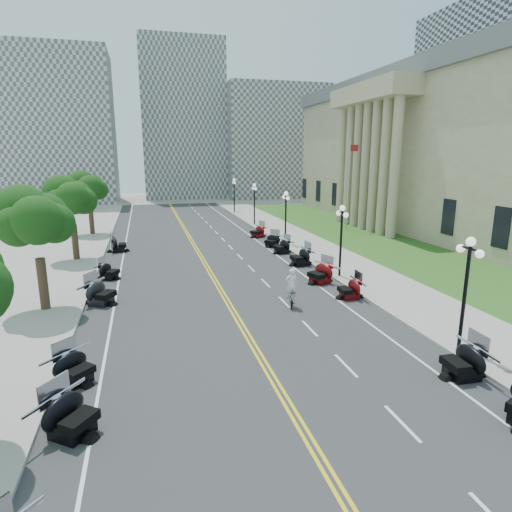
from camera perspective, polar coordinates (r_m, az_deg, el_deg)
ground at (r=24.43m, az=-3.40°, el=-6.82°), size 160.00×160.00×0.00m
road at (r=33.87m, az=-6.73°, el=-1.16°), size 16.00×90.00×0.01m
centerline_yellow_a at (r=33.86m, az=-6.93°, el=-1.16°), size 0.12×90.00×0.00m
centerline_yellow_b at (r=33.89m, az=-6.53°, el=-1.13°), size 0.12×90.00×0.00m
edge_line_north at (r=35.28m, az=3.62°, el=-0.50°), size 0.12×90.00×0.00m
edge_line_south at (r=33.64m, az=-17.59°, el=-1.78°), size 0.12×90.00×0.00m
lane_dash_3 at (r=15.44m, az=18.90°, el=-20.32°), size 0.12×2.00×0.00m
lane_dash_4 at (r=18.40m, az=11.89°, el=-14.08°), size 0.12×2.00×0.00m
lane_dash_5 at (r=21.70m, az=7.16°, el=-9.53°), size 0.12×2.00×0.00m
lane_dash_6 at (r=25.20m, az=3.79°, el=-6.16°), size 0.12×2.00×0.00m
lane_dash_7 at (r=28.83m, az=1.28°, el=-3.62°), size 0.12×2.00×0.00m
lane_dash_8 at (r=32.55m, az=-0.64°, el=-1.64°), size 0.12×2.00×0.00m
lane_dash_9 at (r=36.33m, az=-2.17°, el=-0.08°), size 0.12×2.00×0.00m
lane_dash_10 at (r=40.15m, az=-3.41°, el=1.19°), size 0.12×2.00×0.00m
lane_dash_11 at (r=44.00m, az=-4.43°, el=2.24°), size 0.12×2.00×0.00m
lane_dash_12 at (r=47.88m, az=-5.29°, el=3.12°), size 0.12×2.00×0.00m
lane_dash_13 at (r=51.78m, az=-6.02°, el=3.87°), size 0.12×2.00×0.00m
lane_dash_14 at (r=55.69m, az=-6.65°, el=4.51°), size 0.12×2.00×0.00m
lane_dash_15 at (r=59.61m, az=-7.20°, el=5.07°), size 0.12×2.00×0.00m
lane_dash_16 at (r=63.54m, az=-7.68°, el=5.55°), size 0.12×2.00×0.00m
lane_dash_17 at (r=67.48m, az=-8.11°, el=5.99°), size 0.12×2.00×0.00m
lane_dash_18 at (r=71.43m, az=-8.49°, el=6.37°), size 0.12×2.00×0.00m
lane_dash_19 at (r=75.38m, az=-8.83°, el=6.71°), size 0.12×2.00×0.00m
sidewalk_north at (r=36.73m, az=9.71°, el=-0.01°), size 5.00×90.00×0.15m
sidewalk_south at (r=34.12m, az=-24.48°, el=-2.05°), size 5.00×90.00×0.15m
lawn at (r=46.81m, az=13.53°, el=2.63°), size 9.00×60.00×0.10m
civic_building at (r=57.51m, az=25.26°, el=12.54°), size 26.00×51.00×17.80m
distant_block_a at (r=85.74m, az=-24.66°, el=15.17°), size 18.00×14.00×26.00m
distant_block_b at (r=91.16m, az=-9.76°, el=17.22°), size 16.00×12.00×30.00m
distant_block_c at (r=91.46m, az=2.21°, el=14.87°), size 20.00×14.00×22.00m
street_lamp_1 at (r=20.33m, az=26.06°, el=-4.64°), size 0.50×1.20×4.90m
street_lamp_2 at (r=30.10m, az=11.25°, el=1.93°), size 0.50×1.20×4.90m
street_lamp_3 at (r=41.07m, az=3.98°, el=5.12°), size 0.50×1.20×4.90m
street_lamp_4 at (r=52.49m, az=-0.22°, el=6.92°), size 0.50×1.20×4.90m
street_lamp_5 at (r=64.13m, az=-2.92°, el=8.05°), size 0.50×1.20×4.90m
flagpole at (r=49.96m, az=12.19°, el=9.07°), size 1.10×0.20×10.00m
tree_2 at (r=25.42m, az=-27.26°, el=3.58°), size 4.80×4.80×9.20m
tree_3 at (r=37.13m, az=-23.41°, el=6.56°), size 4.80×4.80×9.20m
tree_4 at (r=48.98m, az=-21.39°, el=8.10°), size 4.80×4.80×9.20m
motorcycle_n_3 at (r=18.67m, az=25.90°, el=-12.37°), size 2.15×2.15×1.44m
motorcycle_n_5 at (r=26.23m, az=12.38°, el=-4.16°), size 1.99×1.99×1.33m
motorcycle_n_6 at (r=29.00m, az=8.55°, el=-2.16°), size 2.70×2.70×1.49m
motorcycle_n_7 at (r=33.47m, az=5.97°, el=0.00°), size 2.32×2.32×1.50m
motorcycle_n_8 at (r=37.51m, az=3.47°, el=1.38°), size 2.36×2.36×1.36m
motorcycle_n_9 at (r=40.20m, az=2.14°, el=2.15°), size 2.61×2.61×1.29m
motorcycle_n_10 at (r=44.87m, az=0.21°, el=3.37°), size 2.49×2.49×1.37m
motorcycle_s_3 at (r=14.95m, az=-23.45°, el=-18.74°), size 2.88×2.88×1.44m
motorcycle_s_4 at (r=17.91m, az=-23.02°, el=-13.43°), size 2.63×2.63×1.30m
motorcycle_s_6 at (r=26.15m, az=-20.01°, el=-4.51°), size 2.96×2.96×1.52m
motorcycle_s_7 at (r=31.29m, az=-19.02°, el=-1.82°), size 2.44×2.44×1.27m
motorcycle_s_9 at (r=39.95m, az=-17.87°, el=1.56°), size 2.16×2.16×1.46m
bicycle at (r=24.37m, az=4.72°, el=-5.64°), size 0.91×1.74×1.00m
cyclist_rider at (r=23.95m, az=4.79°, el=-2.36°), size 0.69×0.45×1.89m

